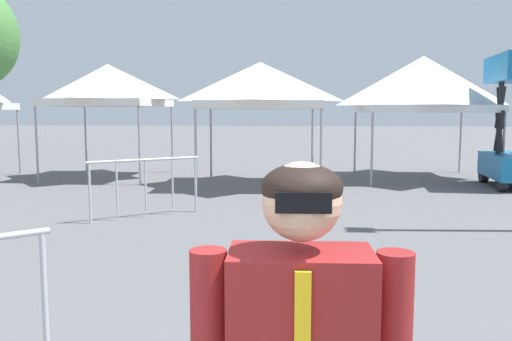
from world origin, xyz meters
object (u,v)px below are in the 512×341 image
at_px(canopy_tent_left_of_center, 108,85).
at_px(crowd_barrier_mid_lot, 145,176).
at_px(canopy_tent_far_left, 260,86).
at_px(canopy_tent_far_right, 423,84).

height_order(canopy_tent_left_of_center, crowd_barrier_mid_lot, canopy_tent_left_of_center).
bearing_deg(crowd_barrier_mid_lot, canopy_tent_left_of_center, 117.27).
relative_size(canopy_tent_far_left, crowd_barrier_mid_lot, 1.94).
distance_m(canopy_tent_far_left, canopy_tent_far_right, 4.79).
bearing_deg(crowd_barrier_mid_lot, canopy_tent_far_right, 45.75).
bearing_deg(canopy_tent_far_right, canopy_tent_far_left, -157.61).
bearing_deg(crowd_barrier_mid_lot, canopy_tent_far_left, 69.57).
xyz_separation_m(canopy_tent_far_left, crowd_barrier_mid_lot, (-1.64, -4.40, -1.82)).
distance_m(canopy_tent_left_of_center, canopy_tent_far_right, 8.96).
bearing_deg(canopy_tent_far_left, canopy_tent_left_of_center, 165.47).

